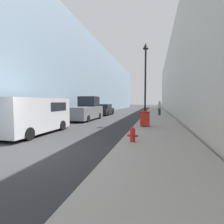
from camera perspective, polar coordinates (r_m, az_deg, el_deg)
name	(u,v)px	position (r m, az deg, el deg)	size (l,w,h in m)	color
ground_plane	(17,154)	(7.24, -28.52, -12.07)	(200.00, 200.00, 0.00)	#2D2D30
sidewalk_right	(157,116)	(23.19, 14.51, -1.14)	(3.43, 60.00, 0.16)	#9E998E
building_left_glass	(77,82)	(34.66, -11.49, 9.58)	(12.00, 60.00, 11.28)	#849EB2
building_right_stone	(208,77)	(32.37, 28.74, 9.87)	(12.00, 60.00, 11.50)	beige
fire_hydrant	(133,134)	(7.59, 6.74, -7.19)	(0.47, 0.35, 0.63)	red
trash_bin	(145,119)	(12.39, 10.74, -2.16)	(0.64, 0.68, 1.03)	red
lamppost	(145,71)	(15.29, 10.87, 13.01)	(0.49, 0.49, 6.59)	black
white_van	(34,114)	(11.21, -24.21, -0.59)	(2.20, 4.98, 2.09)	silver
pickup_truck	(86,110)	(18.16, -8.43, 0.57)	(2.09, 5.45, 2.43)	slate
parked_sedan_near	(104,110)	(24.55, -2.50, 0.67)	(1.88, 4.51, 1.53)	black
pedestrian_on_sidewalk	(159,108)	(22.78, 15.24, 1.25)	(0.36, 0.24, 1.80)	#2D3347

